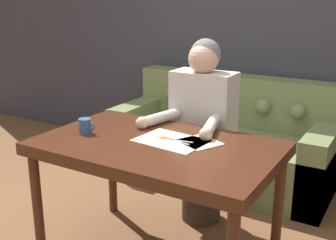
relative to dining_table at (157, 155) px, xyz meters
name	(u,v)px	position (x,y,z in m)	size (l,w,h in m)	color
wall_back	(256,27)	(-0.07, 1.76, 0.61)	(8.00, 0.06, 2.60)	#383842
dining_table	(157,155)	(0.00, 0.00, 0.00)	(1.36, 0.83, 0.77)	#472314
couch	(224,143)	(-0.16, 1.36, -0.38)	(1.88, 0.81, 0.89)	olive
person	(202,132)	(0.00, 0.59, -0.03)	(0.52, 0.61, 1.30)	#33281E
pattern_paper_main	(171,141)	(0.06, 0.06, 0.08)	(0.42, 0.32, 0.00)	beige
pattern_paper_offcut	(199,142)	(0.21, 0.12, 0.08)	(0.28, 0.27, 0.00)	beige
scissors	(169,139)	(0.04, 0.08, 0.08)	(0.22, 0.07, 0.01)	silver
mug	(85,126)	(-0.46, -0.08, 0.12)	(0.11, 0.08, 0.09)	#335B84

